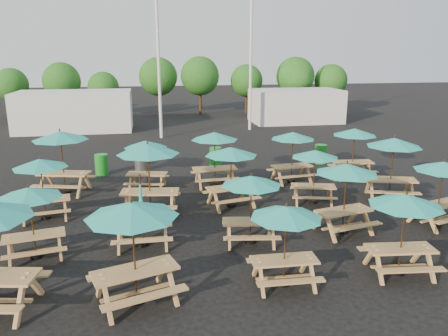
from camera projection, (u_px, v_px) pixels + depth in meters
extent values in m
plane|color=black|center=(231.00, 207.00, 16.02)|extent=(120.00, 120.00, 0.00)
cube|color=tan|center=(8.00, 274.00, 10.21)|extent=(2.01, 0.63, 0.04)
cube|color=tan|center=(34.00, 235.00, 11.93)|extent=(1.71, 0.95, 0.05)
cube|color=tan|center=(35.00, 253.00, 11.47)|extent=(1.62, 0.56, 0.04)
cube|color=tan|center=(35.00, 236.00, 12.53)|extent=(1.62, 0.56, 0.04)
cylinder|color=black|center=(36.00, 256.00, 12.09)|extent=(0.32, 0.32, 0.09)
cylinder|color=brown|center=(32.00, 223.00, 11.84)|extent=(0.04, 0.04, 2.06)
cone|color=teal|center=(29.00, 192.00, 11.61)|extent=(2.07, 2.07, 0.29)
cube|color=tan|center=(44.00, 200.00, 14.76)|extent=(1.74, 0.90, 0.06)
cube|color=tan|center=(44.00, 213.00, 14.28)|extent=(1.68, 0.49, 0.04)
cube|color=tan|center=(46.00, 201.00, 15.39)|extent=(1.68, 0.49, 0.04)
cylinder|color=black|center=(46.00, 217.00, 14.93)|extent=(0.33, 0.33, 0.09)
cylinder|color=brown|center=(43.00, 189.00, 14.67)|extent=(0.04, 0.04, 2.12)
cone|color=teal|center=(40.00, 163.00, 14.43)|extent=(2.05, 2.05, 0.30)
cube|color=tan|center=(64.00, 173.00, 17.44)|extent=(2.14, 1.26, 0.07)
cube|color=tan|center=(56.00, 186.00, 16.81)|extent=(2.01, 0.78, 0.04)
cube|color=tan|center=(72.00, 176.00, 18.23)|extent=(2.01, 0.78, 0.04)
cylinder|color=black|center=(66.00, 192.00, 17.63)|extent=(0.40, 0.40, 0.11)
cylinder|color=brown|center=(63.00, 162.00, 17.32)|extent=(0.05, 0.05, 2.56)
cone|color=teal|center=(60.00, 135.00, 17.04)|extent=(2.65, 2.65, 0.36)
cube|color=tan|center=(135.00, 270.00, 9.78)|extent=(2.03, 1.28, 0.06)
cube|color=tan|center=(146.00, 297.00, 9.27)|extent=(1.88, 0.83, 0.04)
cube|color=tan|center=(127.00, 270.00, 10.45)|extent=(1.88, 0.83, 0.04)
cylinder|color=black|center=(137.00, 299.00, 9.97)|extent=(0.38, 0.38, 0.11)
cylinder|color=brown|center=(134.00, 253.00, 9.67)|extent=(0.05, 0.05, 2.42)
cone|color=teal|center=(132.00, 210.00, 9.41)|extent=(2.58, 2.58, 0.34)
cube|color=tan|center=(142.00, 223.00, 12.69)|extent=(1.72, 0.69, 0.06)
cube|color=tan|center=(142.00, 241.00, 12.16)|extent=(1.71, 0.26, 0.04)
cube|color=tan|center=(143.00, 224.00, 13.36)|extent=(1.71, 0.26, 0.04)
cylinder|color=black|center=(143.00, 244.00, 12.86)|extent=(0.34, 0.34, 0.09)
cylinder|color=brown|center=(141.00, 211.00, 12.59)|extent=(0.04, 0.04, 2.18)
cone|color=teal|center=(141.00, 198.00, 12.49)|extent=(0.21, 0.21, 1.42)
cube|color=tan|center=(150.00, 192.00, 15.16)|extent=(2.08, 1.05, 0.07)
cube|color=tan|center=(147.00, 208.00, 14.54)|extent=(2.01, 0.56, 0.04)
cube|color=tan|center=(153.00, 194.00, 15.95)|extent=(2.01, 0.56, 0.04)
cylinder|color=black|center=(151.00, 212.00, 15.36)|extent=(0.40, 0.40, 0.11)
cylinder|color=brown|center=(149.00, 179.00, 15.05)|extent=(0.05, 0.05, 2.54)
cone|color=teal|center=(148.00, 149.00, 14.77)|extent=(2.44, 2.44, 0.35)
cube|color=tan|center=(147.00, 174.00, 17.95)|extent=(1.73, 0.98, 0.05)
cube|color=tan|center=(144.00, 184.00, 17.44)|extent=(1.63, 0.59, 0.04)
cube|color=tan|center=(150.00, 176.00, 18.59)|extent=(1.63, 0.59, 0.04)
cylinder|color=black|center=(148.00, 188.00, 18.11)|extent=(0.32, 0.32, 0.09)
cylinder|color=brown|center=(146.00, 165.00, 17.86)|extent=(0.04, 0.04, 2.08)
cone|color=teal|center=(146.00, 144.00, 17.63)|extent=(2.11, 2.11, 0.29)
cube|color=tan|center=(284.00, 260.00, 10.54)|extent=(1.62, 0.67, 0.05)
cube|color=tan|center=(291.00, 282.00, 10.04)|extent=(1.61, 0.27, 0.04)
cube|color=tan|center=(277.00, 259.00, 11.17)|extent=(1.61, 0.27, 0.04)
cylinder|color=black|center=(283.00, 283.00, 10.70)|extent=(0.32, 0.32, 0.09)
cylinder|color=brown|center=(285.00, 246.00, 10.44)|extent=(0.04, 0.04, 2.05)
cone|color=teal|center=(286.00, 212.00, 10.22)|extent=(1.78, 1.78, 0.29)
cube|color=tan|center=(251.00, 221.00, 12.89)|extent=(1.72, 0.87, 0.05)
cube|color=tan|center=(252.00, 238.00, 12.37)|extent=(1.66, 0.47, 0.04)
cube|color=tan|center=(249.00, 222.00, 13.54)|extent=(1.66, 0.47, 0.04)
cylinder|color=black|center=(250.00, 241.00, 13.05)|extent=(0.33, 0.33, 0.09)
cylinder|color=brown|center=(251.00, 209.00, 12.79)|extent=(0.04, 0.04, 2.10)
cone|color=teal|center=(251.00, 181.00, 12.56)|extent=(2.02, 2.02, 0.29)
cube|color=tan|center=(231.00, 187.00, 15.96)|extent=(1.87, 1.05, 0.06)
cube|color=tan|center=(238.00, 200.00, 15.45)|extent=(1.78, 0.62, 0.04)
cube|color=tan|center=(224.00, 190.00, 16.61)|extent=(1.78, 0.62, 0.04)
cylinder|color=black|center=(231.00, 205.00, 16.13)|extent=(0.35, 0.35, 0.10)
cylinder|color=brown|center=(231.00, 177.00, 15.85)|extent=(0.04, 0.04, 2.26)
cone|color=teal|center=(231.00, 151.00, 15.61)|extent=(2.27, 2.27, 0.31)
cube|color=tan|center=(215.00, 168.00, 18.45)|extent=(1.86, 0.80, 0.06)
cube|color=tan|center=(218.00, 179.00, 17.90)|extent=(1.83, 0.34, 0.04)
cube|color=tan|center=(212.00, 171.00, 19.16)|extent=(1.83, 0.34, 0.04)
cylinder|color=black|center=(215.00, 184.00, 18.63)|extent=(0.36, 0.36, 0.10)
cylinder|color=brown|center=(215.00, 159.00, 18.35)|extent=(0.04, 0.04, 2.33)
cone|color=teal|center=(215.00, 136.00, 18.09)|extent=(2.07, 2.07, 0.32)
cube|color=tan|center=(401.00, 249.00, 11.06)|extent=(1.75, 0.83, 0.06)
cube|color=tan|center=(411.00, 270.00, 10.54)|extent=(1.71, 0.41, 0.04)
cube|color=tan|center=(389.00, 248.00, 11.73)|extent=(1.71, 0.41, 0.04)
cylinder|color=black|center=(398.00, 272.00, 11.23)|extent=(0.34, 0.34, 0.09)
cylinder|color=brown|center=(402.00, 234.00, 10.96)|extent=(0.04, 0.04, 2.16)
cone|color=teal|center=(406.00, 200.00, 10.73)|extent=(2.01, 2.01, 0.30)
cube|color=tan|center=(344.00, 211.00, 13.61)|extent=(1.88, 1.04, 0.06)
cube|color=tan|center=(357.00, 227.00, 13.10)|extent=(1.79, 0.60, 0.04)
cube|color=tan|center=(331.00, 212.00, 14.27)|extent=(1.79, 0.60, 0.04)
cylinder|color=black|center=(342.00, 231.00, 13.79)|extent=(0.35, 0.35, 0.10)
cylinder|color=brown|center=(345.00, 198.00, 13.51)|extent=(0.04, 0.04, 2.27)
cone|color=teal|center=(347.00, 169.00, 13.26)|extent=(2.27, 2.27, 0.32)
cube|color=tan|center=(313.00, 186.00, 16.30)|extent=(1.73, 1.02, 0.05)
cube|color=tan|center=(315.00, 198.00, 15.80)|extent=(1.62, 0.63, 0.04)
cube|color=tan|center=(311.00, 188.00, 16.94)|extent=(1.62, 0.63, 0.04)
cylinder|color=black|center=(313.00, 202.00, 16.46)|extent=(0.32, 0.32, 0.09)
cylinder|color=brown|center=(314.00, 177.00, 16.21)|extent=(0.04, 0.04, 2.07)
cone|color=teal|center=(315.00, 154.00, 15.98)|extent=(2.14, 2.14, 0.29)
cube|color=tan|center=(292.00, 166.00, 18.98)|extent=(1.82, 0.88, 0.06)
cube|color=tan|center=(298.00, 176.00, 18.46)|extent=(1.77, 0.45, 0.04)
cube|color=tan|center=(285.00, 169.00, 19.64)|extent=(1.77, 0.45, 0.04)
cylinder|color=black|center=(291.00, 181.00, 19.15)|extent=(0.35, 0.35, 0.10)
cylinder|color=brown|center=(292.00, 157.00, 18.87)|extent=(0.04, 0.04, 2.24)
cone|color=teal|center=(293.00, 136.00, 18.63)|extent=(2.10, 2.10, 0.31)
cube|color=tan|center=(438.00, 205.00, 14.25)|extent=(1.81, 1.10, 0.06)
cube|color=tan|center=(422.00, 207.00, 14.86)|extent=(1.69, 0.69, 0.04)
cylinder|color=black|center=(436.00, 223.00, 14.41)|extent=(0.34, 0.34, 0.09)
cylinder|color=brown|center=(440.00, 193.00, 14.15)|extent=(0.04, 0.04, 2.16)
cone|color=teal|center=(444.00, 166.00, 13.91)|extent=(2.26, 2.26, 0.30)
cube|color=tan|center=(391.00, 179.00, 16.75)|extent=(2.03, 1.26, 0.06)
cube|color=tan|center=(394.00, 193.00, 16.16)|extent=(1.89, 0.81, 0.04)
cube|color=tan|center=(385.00, 182.00, 17.50)|extent=(1.89, 0.81, 0.04)
cylinder|color=black|center=(389.00, 197.00, 16.94)|extent=(0.38, 0.38, 0.11)
cylinder|color=brown|center=(392.00, 169.00, 16.64)|extent=(0.05, 0.05, 2.43)
cone|color=teal|center=(394.00, 142.00, 16.38)|extent=(2.56, 2.56, 0.34)
cube|color=tan|center=(352.00, 162.00, 19.60)|extent=(1.84, 0.86, 0.06)
cube|color=tan|center=(357.00, 172.00, 19.05)|extent=(1.80, 0.42, 0.04)
cube|color=tan|center=(347.00, 165.00, 20.31)|extent=(1.80, 0.42, 0.04)
cylinder|color=black|center=(351.00, 177.00, 19.78)|extent=(0.36, 0.36, 0.10)
cylinder|color=brown|center=(353.00, 153.00, 19.50)|extent=(0.04, 0.04, 2.28)
cone|color=teal|center=(355.00, 132.00, 19.25)|extent=(2.10, 2.10, 0.32)
cylinder|color=#188422|center=(102.00, 165.00, 20.15)|extent=(0.60, 0.60, 0.96)
cylinder|color=gray|center=(141.00, 161.00, 20.85)|extent=(0.60, 0.60, 0.96)
cylinder|color=#188422|center=(216.00, 157.00, 21.59)|extent=(0.60, 0.60, 0.96)
cylinder|color=#188422|center=(321.00, 154.00, 22.25)|extent=(0.60, 0.60, 0.96)
cylinder|color=silver|center=(158.00, 44.00, 27.45)|extent=(0.20, 0.20, 12.00)
cylinder|color=silver|center=(251.00, 45.00, 30.46)|extent=(0.20, 0.20, 12.00)
cube|color=silver|center=(75.00, 111.00, 31.42)|extent=(8.00, 4.00, 2.80)
cube|color=silver|center=(295.00, 106.00, 35.28)|extent=(7.00, 4.00, 2.60)
cylinder|color=#382314|center=(14.00, 107.00, 37.40)|extent=(0.24, 0.24, 1.92)
sphere|color=#1E5919|center=(11.00, 85.00, 36.92)|extent=(2.80, 2.80, 2.80)
cylinder|color=#382314|center=(64.00, 106.00, 36.83)|extent=(0.24, 0.24, 2.14)
sphere|color=#1E5919|center=(62.00, 81.00, 36.29)|extent=(3.11, 3.11, 3.11)
cylinder|color=#382314|center=(105.00, 108.00, 37.21)|extent=(0.24, 0.24, 1.78)
sphere|color=#1E5919|center=(103.00, 87.00, 36.76)|extent=(2.59, 2.59, 2.59)
cylinder|color=#382314|center=(159.00, 102.00, 38.94)|extent=(0.24, 0.24, 2.31)
sphere|color=#1E5919|center=(158.00, 77.00, 38.35)|extent=(3.36, 3.36, 3.36)
cylinder|color=#382314|center=(200.00, 102.00, 39.11)|extent=(0.24, 0.24, 2.35)
sphere|color=#1E5919|center=(200.00, 76.00, 38.52)|extent=(3.41, 3.41, 3.41)
cylinder|color=#382314|center=(246.00, 102.00, 40.29)|extent=(0.24, 0.24, 2.02)
sphere|color=#1E5919|center=(247.00, 81.00, 39.78)|extent=(2.94, 2.94, 2.94)
cylinder|color=#382314|center=(294.00, 102.00, 39.23)|extent=(0.24, 0.24, 2.32)
sphere|color=#1E5919|center=(295.00, 76.00, 38.65)|extent=(3.38, 3.38, 3.38)
cylinder|color=#382314|center=(329.00, 103.00, 39.87)|extent=(0.24, 0.24, 2.03)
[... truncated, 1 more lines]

